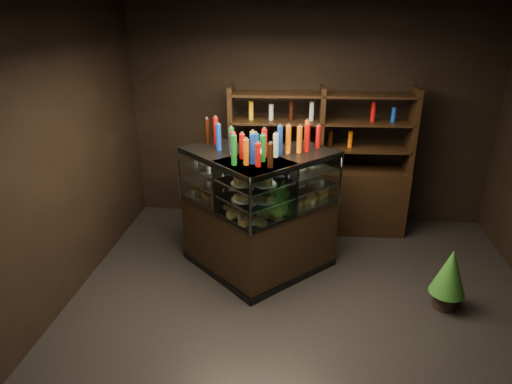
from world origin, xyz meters
TOP-DOWN VIEW (x-y plane):
  - ground at (0.00, 0.00)m, footprint 5.00×5.00m
  - room_shell at (0.00, 0.00)m, footprint 5.02×5.02m
  - display_case at (-0.56, 0.88)m, footprint 1.91×1.42m
  - food_display at (-0.56, 0.88)m, footprint 1.50×0.98m
  - bottles_top at (-0.56, 0.88)m, footprint 1.32×0.83m
  - potted_conifer at (1.49, 0.40)m, footprint 0.36×0.36m
  - back_shelving at (0.15, 2.05)m, footprint 2.41×0.54m

SIDE VIEW (x-z plane):
  - ground at x=0.00m, z-range 0.00..0.00m
  - potted_conifer at x=1.49m, z-range 0.06..0.83m
  - display_case at x=-0.56m, z-range -0.24..1.22m
  - back_shelving at x=0.15m, z-range -0.39..1.61m
  - food_display at x=-0.56m, z-range 0.89..1.34m
  - bottles_top at x=-0.56m, z-range 1.44..1.74m
  - room_shell at x=0.00m, z-range 0.44..3.45m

